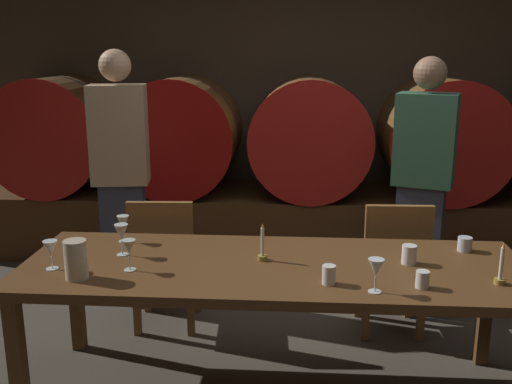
% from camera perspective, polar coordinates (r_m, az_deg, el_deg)
% --- Properties ---
extents(ground_plane, '(8.50, 8.50, 0.00)m').
position_cam_1_polar(ground_plane, '(3.42, 5.82, -17.65)').
color(ground_plane, '#4C443A').
extents(back_wall, '(6.54, 0.24, 2.68)m').
position_cam_1_polar(back_wall, '(5.55, 5.39, 9.36)').
color(back_wall, '#473A2D').
rests_on(back_wall, ground).
extents(barrel_shelf, '(5.88, 0.90, 0.55)m').
position_cam_1_polar(barrel_shelf, '(5.21, 5.25, -2.89)').
color(barrel_shelf, '#4C2D16').
rests_on(barrel_shelf, ground).
extents(wine_barrel_far_left, '(1.00, 0.93, 1.00)m').
position_cam_1_polar(wine_barrel_far_left, '(5.45, -18.53, 5.44)').
color(wine_barrel_far_left, '#513319').
rests_on(wine_barrel_far_left, barrel_shelf).
extents(wine_barrel_left, '(1.00, 0.93, 1.00)m').
position_cam_1_polar(wine_barrel_left, '(5.14, -7.27, 5.57)').
color(wine_barrel_left, brown).
rests_on(wine_barrel_left, barrel_shelf).
extents(wine_barrel_center, '(1.00, 0.93, 1.00)m').
position_cam_1_polar(wine_barrel_center, '(5.04, 5.22, 5.46)').
color(wine_barrel_center, brown).
rests_on(wine_barrel_center, barrel_shelf).
extents(wine_barrel_right, '(1.00, 0.93, 1.00)m').
position_cam_1_polar(wine_barrel_right, '(5.18, 17.58, 5.09)').
color(wine_barrel_right, brown).
rests_on(wine_barrel_right, barrel_shelf).
extents(dining_table, '(2.54, 0.87, 0.72)m').
position_cam_1_polar(dining_table, '(3.00, 1.72, -8.14)').
color(dining_table, brown).
rests_on(dining_table, ground).
extents(chair_left, '(0.42, 0.42, 0.88)m').
position_cam_1_polar(chair_left, '(3.78, -8.89, -6.27)').
color(chair_left, brown).
rests_on(chair_left, ground).
extents(chair_right, '(0.41, 0.41, 0.88)m').
position_cam_1_polar(chair_right, '(3.76, 13.19, -6.61)').
color(chair_right, brown).
rests_on(chair_right, ground).
extents(guest_left, '(0.41, 0.29, 1.77)m').
position_cam_1_polar(guest_left, '(4.18, -12.97, 1.59)').
color(guest_left, '#33384C').
rests_on(guest_left, ground).
extents(guest_right, '(0.44, 0.35, 1.73)m').
position_cam_1_polar(guest_right, '(4.04, 15.86, 0.62)').
color(guest_right, '#33384C').
rests_on(guest_right, ground).
extents(candle_left, '(0.05, 0.05, 0.20)m').
position_cam_1_polar(candle_left, '(3.01, 0.64, -5.67)').
color(candle_left, olive).
rests_on(candle_left, dining_table).
extents(candle_right, '(0.05, 0.05, 0.20)m').
position_cam_1_polar(candle_right, '(2.94, 22.68, -7.26)').
color(candle_right, olive).
rests_on(candle_right, dining_table).
extents(pitcher, '(0.11, 0.11, 0.19)m').
position_cam_1_polar(pitcher, '(2.89, -17.11, -6.30)').
color(pitcher, beige).
rests_on(pitcher, dining_table).
extents(wine_glass_far_left, '(0.07, 0.07, 0.15)m').
position_cam_1_polar(wine_glass_far_left, '(3.05, -19.35, -5.30)').
color(wine_glass_far_left, white).
rests_on(wine_glass_far_left, dining_table).
extents(wine_glass_left, '(0.07, 0.07, 0.15)m').
position_cam_1_polar(wine_glass_left, '(3.35, -12.79, -3.02)').
color(wine_glass_left, silver).
rests_on(wine_glass_left, dining_table).
extents(wine_glass_center, '(0.07, 0.07, 0.17)m').
position_cam_1_polar(wine_glass_center, '(3.14, -12.95, -3.92)').
color(wine_glass_center, silver).
rests_on(wine_glass_center, dining_table).
extents(wine_glass_right, '(0.07, 0.07, 0.16)m').
position_cam_1_polar(wine_glass_right, '(2.92, -12.26, -5.32)').
color(wine_glass_right, silver).
rests_on(wine_glass_right, dining_table).
extents(wine_glass_far_right, '(0.07, 0.07, 0.16)m').
position_cam_1_polar(wine_glass_far_right, '(2.67, 11.59, -7.31)').
color(wine_glass_far_right, white).
rests_on(wine_glass_far_right, dining_table).
extents(cup_far_left, '(0.06, 0.06, 0.09)m').
position_cam_1_polar(cup_far_left, '(2.74, 7.10, -7.99)').
color(cup_far_left, white).
rests_on(cup_far_left, dining_table).
extents(cup_center_left, '(0.07, 0.07, 0.10)m').
position_cam_1_polar(cup_center_left, '(3.06, 14.67, -5.90)').
color(cup_center_left, white).
rests_on(cup_center_left, dining_table).
extents(cup_center_right, '(0.06, 0.06, 0.08)m').
position_cam_1_polar(cup_center_right, '(2.79, 15.88, -8.18)').
color(cup_center_right, white).
rests_on(cup_center_right, dining_table).
extents(cup_far_right, '(0.08, 0.08, 0.08)m').
position_cam_1_polar(cup_far_right, '(3.33, 19.64, -4.80)').
color(cup_far_right, silver).
rests_on(cup_far_right, dining_table).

